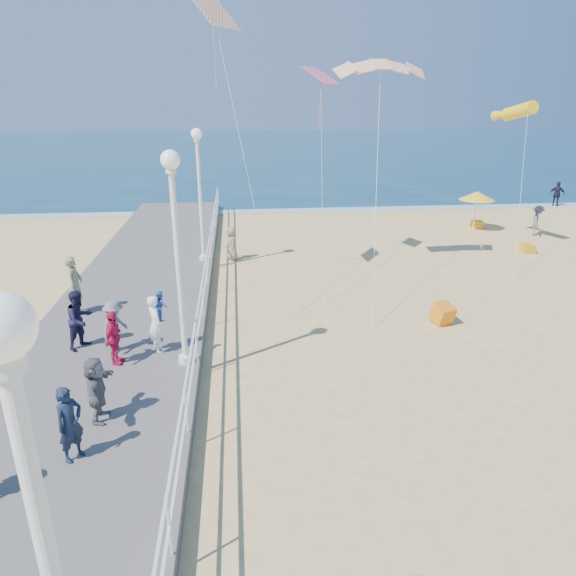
{
  "coord_description": "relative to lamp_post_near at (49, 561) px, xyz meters",
  "views": [
    {
      "loc": [
        -3.92,
        -11.93,
        6.77
      ],
      "look_at": [
        -2.5,
        2.0,
        1.6
      ],
      "focal_mm": 32.0,
      "sensor_mm": 36.0,
      "label": 1
    }
  ],
  "objects": [
    {
      "name": "lamp_post_far",
      "position": [
        0.0,
        18.0,
        0.0
      ],
      "size": [
        0.44,
        0.44,
        5.32
      ],
      "color": "white",
      "rests_on": "boardwalk"
    },
    {
      "name": "beach_walker_b",
      "position": [
        22.68,
        29.15,
        -2.84
      ],
      "size": [
        1.01,
        0.92,
        1.65
      ],
      "primitive_type": "imported",
      "rotation": [
        0.0,
        0.0,
        2.47
      ],
      "color": "#1A1734",
      "rests_on": "ground"
    },
    {
      "name": "beach_walker_a",
      "position": [
        17.05,
        21.92,
        -2.87
      ],
      "size": [
        1.01,
        1.18,
        1.59
      ],
      "primitive_type": "imported",
      "rotation": [
        0.0,
        0.0,
        1.06
      ],
      "color": "slate",
      "rests_on": "ground"
    },
    {
      "name": "spectator_5",
      "position": [
        -1.58,
        6.66,
        -2.54
      ],
      "size": [
        0.44,
        1.35,
        1.45
      ],
      "primitive_type": "imported",
      "rotation": [
        0.0,
        0.0,
        1.56
      ],
      "color": "slate",
      "rests_on": "boardwalk"
    },
    {
      "name": "ground",
      "position": [
        5.35,
        9.0,
        -3.66
      ],
      "size": [
        160.0,
        160.0,
        0.0
      ],
      "primitive_type": "plane",
      "color": "#E9C47A",
      "rests_on": "ground"
    },
    {
      "name": "lamp_post_near",
      "position": [
        0.0,
        0.0,
        0.0
      ],
      "size": [
        0.44,
        0.44,
        5.32
      ],
      "color": "white",
      "rests_on": "boardwalk"
    },
    {
      "name": "lamp_post_mid",
      "position": [
        0.0,
        9.0,
        0.0
      ],
      "size": [
        0.44,
        0.44,
        5.32
      ],
      "color": "white",
      "rests_on": "boardwalk"
    },
    {
      "name": "beach_chair_right",
      "position": [
        14.93,
        18.96,
        -3.46
      ],
      "size": [
        0.55,
        0.55,
        0.4
      ],
      "primitive_type": "cube",
      "color": "gold",
      "rests_on": "ground"
    },
    {
      "name": "beach_walker_c",
      "position": [
        1.19,
        19.18,
        -2.91
      ],
      "size": [
        0.61,
        0.81,
        1.51
      ],
      "primitive_type": "imported",
      "rotation": [
        0.0,
        0.0,
        -1.38
      ],
      "color": "gray",
      "rests_on": "ground"
    },
    {
      "name": "beach_umbrella",
      "position": [
        14.27,
        23.3,
        -1.75
      ],
      "size": [
        1.9,
        1.9,
        2.14
      ],
      "color": "white",
      "rests_on": "ground"
    },
    {
      "name": "spectator_0",
      "position": [
        -1.76,
        5.42,
        -2.51
      ],
      "size": [
        0.61,
        0.66,
        1.51
      ],
      "primitive_type": "imported",
      "rotation": [
        0.0,
        0.0,
        0.98
      ],
      "color": "#172134",
      "rests_on": "boardwalk"
    },
    {
      "name": "beach_chair_left",
      "position": [
        14.77,
        23.86,
        -3.46
      ],
      "size": [
        0.55,
        0.55,
        0.4
      ],
      "primitive_type": "cube",
      "color": "#FFA81A",
      "rests_on": "ground"
    },
    {
      "name": "spectator_6",
      "position": [
        -3.64,
        12.63,
        -2.32
      ],
      "size": [
        0.48,
        0.7,
        1.89
      ],
      "primitive_type": "imported",
      "rotation": [
        0.0,
        0.0,
        1.53
      ],
      "color": "gray",
      "rests_on": "boardwalk"
    },
    {
      "name": "ocean",
      "position": [
        5.35,
        74.0,
        -3.65
      ],
      "size": [
        160.0,
        90.0,
        0.05
      ],
      "primitive_type": "cube",
      "color": "#0C334C",
      "rests_on": "ground"
    },
    {
      "name": "kite_diamond_pink",
      "position": [
        4.83,
        18.02,
        3.95
      ],
      "size": [
        1.61,
        1.64,
        0.64
      ],
      "primitive_type": "cube",
      "rotation": [
        0.53,
        0.0,
        0.91
      ],
      "color": "#E7557D"
    },
    {
      "name": "boardwalk",
      "position": [
        -2.15,
        9.0,
        -3.46
      ],
      "size": [
        5.0,
        44.0,
        0.4
      ],
      "primitive_type": "cube",
      "color": "slate",
      "rests_on": "ground"
    },
    {
      "name": "kite_parafoil",
      "position": [
        6.77,
        16.64,
        4.27
      ],
      "size": [
        3.37,
        0.94,
        0.65
      ],
      "primitive_type": null,
      "rotation": [
        0.44,
        0.0,
        0.0
      ],
      "color": "#EA581B"
    },
    {
      "name": "railing",
      "position": [
        0.3,
        9.0,
        -2.41
      ],
      "size": [
        0.05,
        42.0,
        0.55
      ],
      "color": "white",
      "rests_on": "boardwalk"
    },
    {
      "name": "kite_windsock",
      "position": [
        13.71,
        19.27,
        2.62
      ],
      "size": [
        1.04,
        2.88,
        1.12
      ],
      "primitive_type": "cylinder",
      "rotation": [
        1.36,
        0.0,
        0.17
      ],
      "color": "yellow"
    },
    {
      "name": "kite_diamond_redwhite",
      "position": [
        0.91,
        15.35,
        5.76
      ],
      "size": [
        1.77,
        1.89,
        1.15
      ],
      "primitive_type": "cube",
      "rotation": [
        0.82,
        0.0,
        0.96
      ],
      "color": "#D45B18"
    },
    {
      "name": "woman_holding_toddler",
      "position": [
        -0.79,
        9.72,
        -2.47
      ],
      "size": [
        0.59,
        0.68,
        1.59
      ],
      "primitive_type": "imported",
      "rotation": [
        0.0,
        0.0,
        2.0
      ],
      "color": "white",
      "rests_on": "boardwalk"
    },
    {
      "name": "spectator_3",
      "position": [
        -1.76,
        9.13,
        -2.54
      ],
      "size": [
        0.48,
        0.89,
        1.44
      ],
      "primitive_type": "imported",
      "rotation": [
        0.0,
        0.0,
        1.42
      ],
      "color": "#C31849",
      "rests_on": "boardwalk"
    },
    {
      "name": "surf_line",
      "position": [
        5.35,
        29.5,
        -3.63
      ],
      "size": [
        160.0,
        1.2,
        0.04
      ],
      "primitive_type": "cube",
      "color": "silver",
      "rests_on": "ground"
    },
    {
      "name": "spectator_7",
      "position": [
        -2.85,
        10.19,
        -2.45
      ],
      "size": [
        0.95,
        1.0,
        1.63
      ],
      "primitive_type": "imported",
      "rotation": [
        0.0,
        0.0,
        0.99
      ],
      "color": "#1A1937",
      "rests_on": "boardwalk"
    },
    {
      "name": "toddler_held",
      "position": [
        -0.64,
        9.87,
        -2.01
      ],
      "size": [
        0.44,
        0.48,
        0.81
      ],
      "primitive_type": "imported",
      "rotation": [
        0.0,
        0.0,
        2.0
      ],
      "color": "blue",
      "rests_on": "boardwalk"
    },
    {
      "name": "spectator_2",
      "position": [
        -1.88,
        9.84,
        -2.54
      ],
      "size": [
        0.85,
        1.06,
        1.43
      ],
      "primitive_type": "imported",
      "rotation": [
        0.0,
        0.0,
        1.17
      ],
      "color": "slate",
      "rests_on": "boardwalk"
    },
    {
      "name": "box_kite",
      "position": [
        7.85,
        11.49,
        -3.36
      ],
      "size": [
        0.75,
        0.85,
        0.74
      ],
      "primitive_type": "cube",
      "rotation": [
        0.31,
        0.0,
        0.33
      ],
      "color": "#E7450D",
      "rests_on": "ground"
    }
  ]
}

